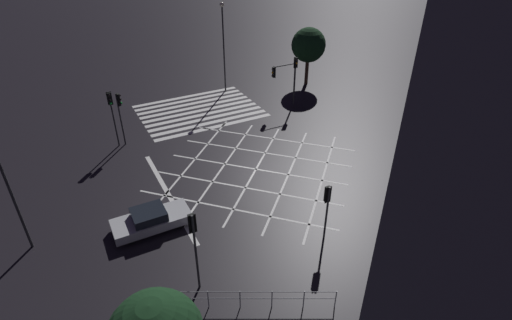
{
  "coord_description": "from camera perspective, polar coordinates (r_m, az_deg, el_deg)",
  "views": [
    {
      "loc": [
        10.8,
        20.49,
        15.15
      ],
      "look_at": [
        0.0,
        0.0,
        0.75
      ],
      "focal_mm": 28.0,
      "sensor_mm": 36.0,
      "label": 1
    }
  ],
  "objects": [
    {
      "name": "waiting_car",
      "position": [
        23.26,
        -14.75,
        -8.22
      ],
      "size": [
        4.33,
        1.78,
        1.22
      ],
      "rotation": [
        0.0,
        0.0,
        3.14
      ],
      "color": "#B7BABC",
      "rests_on": "ground_plane"
    },
    {
      "name": "traffic_light_ne_cross",
      "position": [
        17.92,
        -8.91,
        -10.79
      ],
      "size": [
        0.36,
        0.39,
        4.38
      ],
      "rotation": [
        0.0,
        0.0,
        -1.57
      ],
      "color": "#2D2D30",
      "rests_on": "ground_plane"
    },
    {
      "name": "street_tree_near",
      "position": [
        41.3,
        7.51,
        15.95
      ],
      "size": [
        3.39,
        3.39,
        5.72
      ],
      "color": "#473323",
      "rests_on": "ground_plane"
    },
    {
      "name": "ground_plane",
      "position": [
        27.68,
        0.0,
        -1.32
      ],
      "size": [
        200.0,
        200.0,
        0.0
      ],
      "primitive_type": "plane",
      "color": "black"
    },
    {
      "name": "traffic_light_median_north",
      "position": [
        21.09,
        10.09,
        -5.85
      ],
      "size": [
        0.36,
        0.39,
        3.38
      ],
      "rotation": [
        0.0,
        0.0,
        -1.57
      ],
      "color": "#2D2D30",
      "rests_on": "ground_plane"
    },
    {
      "name": "traffic_light_nw_cross",
      "position": [
        25.08,
        24.31,
        0.12
      ],
      "size": [
        0.36,
        0.39,
        4.39
      ],
      "rotation": [
        0.0,
        0.0,
        -1.57
      ],
      "color": "#2D2D30",
      "rests_on": "ground_plane"
    },
    {
      "name": "street_lamp_east",
      "position": [
        38.92,
        -4.7,
        17.16
      ],
      "size": [
        0.42,
        0.42,
        8.38
      ],
      "color": "#2D2D30",
      "rests_on": "ground_plane"
    },
    {
      "name": "road_markings",
      "position": [
        33.52,
        -6.45,
        4.79
      ],
      "size": [
        15.58,
        22.5,
        0.01
      ],
      "color": "silver",
      "rests_on": "ground_plane"
    },
    {
      "name": "traffic_light_se_main",
      "position": [
        31.03,
        -18.87,
        6.98
      ],
      "size": [
        0.39,
        0.36,
        4.15
      ],
      "rotation": [
        0.0,
        0.0,
        3.14
      ],
      "color": "#2D2D30",
      "rests_on": "ground_plane"
    },
    {
      "name": "traffic_light_se_cross",
      "position": [
        30.83,
        -19.92,
        6.95
      ],
      "size": [
        0.36,
        0.39,
        4.39
      ],
      "rotation": [
        0.0,
        0.0,
        1.57
      ],
      "color": "#2D2D30",
      "rests_on": "ground_plane"
    },
    {
      "name": "traffic_light_sw_cross",
      "position": [
        36.19,
        5.63,
        12.47
      ],
      "size": [
        0.36,
        0.39,
        4.53
      ],
      "rotation": [
        0.0,
        0.0,
        1.57
      ],
      "color": "#2D2D30",
      "rests_on": "ground_plane"
    },
    {
      "name": "traffic_light_nw_main",
      "position": [
        24.89,
        21.72,
        1.06
      ],
      "size": [
        2.47,
        0.36,
        4.56
      ],
      "color": "#2D2D30",
      "rests_on": "ground_plane"
    },
    {
      "name": "traffic_light_sw_main",
      "position": [
        35.82,
        3.89,
        11.92
      ],
      "size": [
        2.48,
        0.36,
        4.04
      ],
      "color": "#2D2D30",
      "rests_on": "ground_plane"
    },
    {
      "name": "pedestrian_railing",
      "position": [
        18.67,
        0.0,
        -19.0
      ],
      "size": [
        6.32,
        3.35,
        1.05
      ],
      "rotation": [
        0.0,
        0.0,
        2.66
      ],
      "color": "gray",
      "rests_on": "ground_plane"
    }
  ]
}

